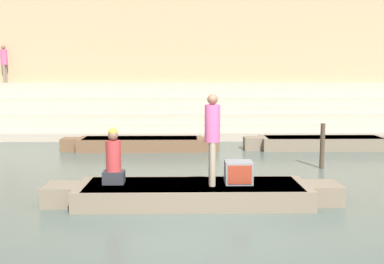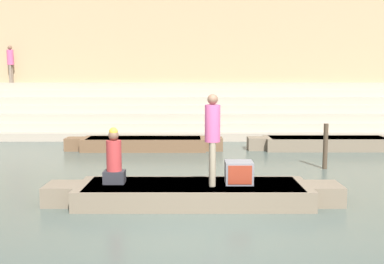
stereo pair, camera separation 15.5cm
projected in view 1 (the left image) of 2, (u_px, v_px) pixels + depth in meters
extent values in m
plane|color=#47544C|center=(205.00, 226.00, 7.71)|extent=(120.00, 120.00, 0.00)
cube|color=tan|center=(192.00, 130.00, 19.65)|extent=(36.00, 4.57, 0.31)
cube|color=#B2A28D|center=(192.00, 122.00, 19.93)|extent=(36.00, 3.92, 0.31)
cube|color=tan|center=(192.00, 115.00, 20.21)|extent=(36.00, 3.27, 0.31)
cube|color=#B2A28D|center=(192.00, 107.00, 20.50)|extent=(36.00, 2.61, 0.31)
cube|color=tan|center=(191.00, 100.00, 20.78)|extent=(36.00, 1.96, 0.31)
cube|color=#B2A28D|center=(191.00, 93.00, 21.07)|extent=(36.00, 1.31, 0.31)
cube|color=tan|center=(191.00, 86.00, 21.35)|extent=(36.00, 0.65, 0.31)
cube|color=tan|center=(191.00, 51.00, 22.06)|extent=(34.20, 1.20, 7.49)
cube|color=brown|center=(191.00, 122.00, 21.88)|extent=(34.20, 0.12, 0.60)
cube|color=#756651|center=(193.00, 194.00, 9.02)|extent=(4.63, 1.40, 0.40)
cube|color=#2D2D2D|center=(193.00, 185.00, 9.00)|extent=(4.26, 1.30, 0.05)
cube|color=#756651|center=(323.00, 193.00, 9.07)|extent=(0.65, 0.77, 0.40)
cube|color=#756651|center=(61.00, 194.00, 8.98)|extent=(0.65, 0.77, 0.40)
cylinder|color=olive|center=(161.00, 180.00, 9.80)|extent=(2.25, 0.04, 0.04)
cylinder|color=gray|center=(212.00, 163.00, 8.94)|extent=(0.13, 0.13, 0.87)
cylinder|color=gray|center=(212.00, 164.00, 8.77)|extent=(0.13, 0.13, 0.87)
cylinder|color=#C64C7F|center=(212.00, 123.00, 8.75)|extent=(0.30, 0.30, 0.73)
sphere|color=brown|center=(212.00, 99.00, 8.69)|extent=(0.21, 0.21, 0.21)
cube|color=#28282D|center=(114.00, 177.00, 9.03)|extent=(0.42, 0.33, 0.25)
cylinder|color=#B23333|center=(113.00, 156.00, 8.98)|extent=(0.30, 0.30, 0.62)
sphere|color=brown|center=(113.00, 136.00, 8.93)|extent=(0.21, 0.21, 0.21)
sphere|color=gold|center=(113.00, 132.00, 8.92)|extent=(0.18, 0.18, 0.18)
cube|color=slate|center=(238.00, 172.00, 9.03)|extent=(0.55, 0.46, 0.45)
cube|color=#99331E|center=(240.00, 175.00, 8.80)|extent=(0.47, 0.02, 0.37)
cube|color=#756651|center=(323.00, 143.00, 15.60)|extent=(4.30, 1.12, 0.43)
cube|color=#993328|center=(323.00, 138.00, 15.57)|extent=(3.95, 1.02, 0.05)
cube|color=#756651|center=(253.00, 143.00, 15.55)|extent=(0.60, 0.62, 0.43)
cube|color=brown|center=(141.00, 144.00, 15.38)|extent=(4.20, 1.12, 0.43)
cube|color=#993328|center=(141.00, 139.00, 15.36)|extent=(3.86, 1.02, 0.05)
cube|color=brown|center=(210.00, 144.00, 15.43)|extent=(0.59, 0.62, 0.43)
cube|color=brown|center=(71.00, 144.00, 15.34)|extent=(0.59, 0.62, 0.43)
cylinder|color=#473828|center=(322.00, 146.00, 12.36)|extent=(0.13, 0.13, 1.25)
cylinder|color=#756656|center=(5.00, 74.00, 21.20)|extent=(0.13, 0.13, 0.84)
cylinder|color=#756656|center=(4.00, 74.00, 21.04)|extent=(0.13, 0.13, 0.84)
cylinder|color=#C64C7F|center=(4.00, 57.00, 21.02)|extent=(0.30, 0.30, 0.70)
sphere|color=brown|center=(3.00, 47.00, 20.97)|extent=(0.20, 0.20, 0.20)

